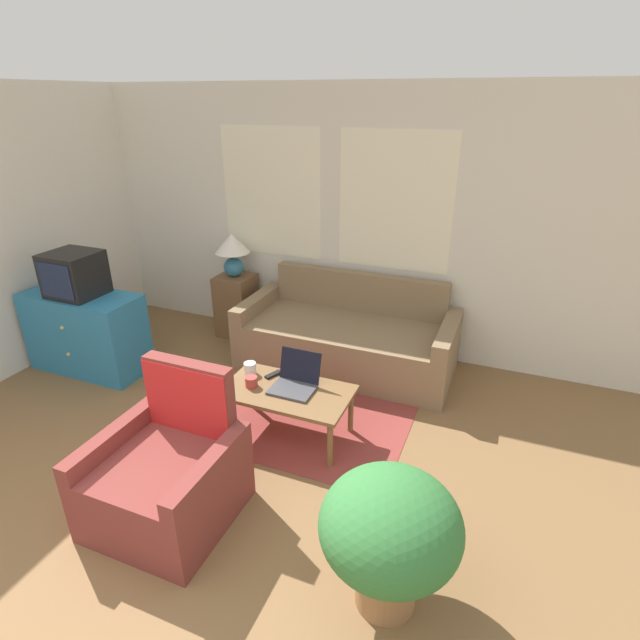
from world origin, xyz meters
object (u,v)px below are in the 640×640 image
at_px(couch, 348,338).
at_px(potted_plant, 390,531).
at_px(table_lamp, 232,249).
at_px(coffee_table, 287,395).
at_px(laptop, 295,381).
at_px(cup_navy, 250,368).
at_px(cup_yellow, 251,382).
at_px(armchair, 170,475).
at_px(tv_remote, 273,374).
at_px(television, 74,274).

xyz_separation_m(couch, potted_plant, (1.05, -2.38, 0.22)).
bearing_deg(table_lamp, coffee_table, -47.86).
bearing_deg(potted_plant, laptop, 132.21).
relative_size(couch, cup_navy, 20.90).
relative_size(table_lamp, cup_yellow, 4.86).
bearing_deg(armchair, tv_remote, 82.73).
height_order(coffee_table, cup_yellow, cup_yellow).
xyz_separation_m(couch, table_lamp, (-1.38, 0.19, 0.71)).
xyz_separation_m(table_lamp, cup_navy, (0.95, -1.36, -0.52)).
height_order(tv_remote, potted_plant, potted_plant).
bearing_deg(tv_remote, television, 177.82).
height_order(couch, tv_remote, couch).
distance_m(television, cup_navy, 1.94).
height_order(table_lamp, laptop, table_lamp).
bearing_deg(tv_remote, table_lamp, 130.80).
bearing_deg(potted_plant, armchair, 175.86).
bearing_deg(television, couch, 24.50).
bearing_deg(tv_remote, armchair, -97.27).
height_order(cup_yellow, tv_remote, cup_yellow).
xyz_separation_m(tv_remote, potted_plant, (1.29, -1.26, 0.08)).
distance_m(television, tv_remote, 2.13).
bearing_deg(potted_plant, coffee_table, 134.93).
xyz_separation_m(coffee_table, potted_plant, (1.10, -1.10, 0.13)).
distance_m(couch, cup_navy, 1.26).
relative_size(television, cup_yellow, 4.71).
relative_size(armchair, cup_yellow, 9.90).
height_order(armchair, table_lamp, table_lamp).
distance_m(armchair, tv_remote, 1.17).
xyz_separation_m(armchair, coffee_table, (0.34, 1.00, 0.08)).
bearing_deg(cup_yellow, cup_navy, 122.54).
bearing_deg(armchair, coffee_table, 71.10).
relative_size(television, potted_plant, 0.56).
bearing_deg(cup_yellow, laptop, 20.03).
distance_m(table_lamp, tv_remote, 1.82).
relative_size(couch, armchair, 2.18).
xyz_separation_m(television, tv_remote, (2.06, -0.08, -0.56)).
xyz_separation_m(cup_navy, cup_yellow, (0.10, -0.16, -0.01)).
bearing_deg(laptop, cup_navy, 173.68).
height_order(laptop, cup_yellow, laptop).
xyz_separation_m(coffee_table, tv_remote, (-0.19, 0.15, 0.06)).
distance_m(table_lamp, cup_yellow, 1.92).
relative_size(couch, potted_plant, 2.58).
distance_m(coffee_table, tv_remote, 0.25).
bearing_deg(cup_navy, armchair, -87.96).
bearing_deg(potted_plant, television, 158.27).
relative_size(table_lamp, coffee_table, 0.47).
relative_size(table_lamp, laptop, 1.40).
bearing_deg(coffee_table, television, 174.09).
bearing_deg(cup_navy, table_lamp, 124.89).
bearing_deg(table_lamp, laptop, -45.70).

